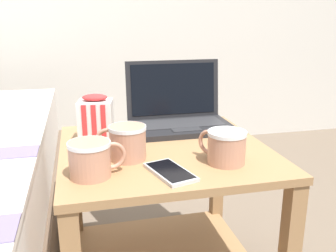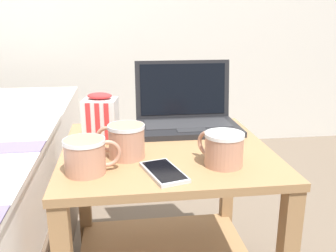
% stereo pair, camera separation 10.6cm
% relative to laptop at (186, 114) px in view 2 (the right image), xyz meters
% --- Properties ---
extents(bedside_table, '(0.61, 0.59, 0.54)m').
position_rel_laptop_xyz_m(bedside_table, '(-0.10, -0.20, -0.24)').
color(bedside_table, '#997047').
rests_on(bedside_table, ground_plane).
extents(laptop, '(0.35, 0.24, 0.23)m').
position_rel_laptop_xyz_m(laptop, '(0.00, 0.00, 0.00)').
color(laptop, black).
rests_on(laptop, bedside_table).
extents(mug_front_left, '(0.14, 0.10, 0.09)m').
position_rel_laptop_xyz_m(mug_front_left, '(-0.22, -0.27, 0.01)').
color(mug_front_left, tan).
rests_on(mug_front_left, bedside_table).
extents(mug_front_right, '(0.11, 0.13, 0.09)m').
position_rel_laptop_xyz_m(mug_front_right, '(0.03, -0.36, 0.00)').
color(mug_front_right, tan).
rests_on(mug_front_right, bedside_table).
extents(mug_mid_center, '(0.14, 0.10, 0.09)m').
position_rel_laptop_xyz_m(mug_mid_center, '(-0.32, -0.36, 0.00)').
color(mug_mid_center, tan).
rests_on(mug_mid_center, bedside_table).
extents(snack_bag, '(0.12, 0.10, 0.15)m').
position_rel_laptop_xyz_m(snack_bag, '(-0.29, -0.10, 0.02)').
color(snack_bag, silver).
rests_on(snack_bag, bedside_table).
extents(cell_phone, '(0.12, 0.17, 0.01)m').
position_rel_laptop_xyz_m(cell_phone, '(-0.13, -0.39, -0.04)').
color(cell_phone, '#B7BABC').
rests_on(cell_phone, bedside_table).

